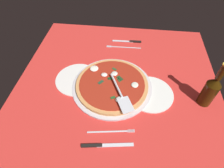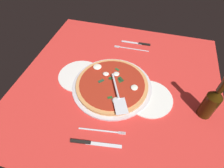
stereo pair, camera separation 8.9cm
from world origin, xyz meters
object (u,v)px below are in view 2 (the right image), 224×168
object	(u,v)px
dinner_plate_left	(149,98)
beer_bottle	(211,102)
pizza_server	(118,95)
pizza	(112,84)
place_setting_far	(97,138)
place_setting_near	(135,46)
dinner_plate_right	(80,76)

from	to	relation	value
dinner_plate_left	beer_bottle	distance (cm)	25.85
dinner_plate_left	pizza_server	world-z (taller)	pizza_server
pizza	pizza_server	world-z (taller)	pizza_server
place_setting_far	place_setting_near	bearing A→B (deg)	77.98
pizza_server	dinner_plate_right	bearing A→B (deg)	-139.55
pizza	dinner_plate_left	bearing A→B (deg)	172.27
dinner_plate_left	place_setting_far	world-z (taller)	place_setting_far
dinner_plate_left	place_setting_near	world-z (taller)	place_setting_near
place_setting_far	pizza_server	bearing A→B (deg)	71.44
dinner_plate_left	pizza	bearing A→B (deg)	-7.73
dinner_plate_left	place_setting_near	xyz separation A→B (cm)	(13.73, -37.55, -0.15)
dinner_plate_right	place_setting_near	world-z (taller)	place_setting_near
dinner_plate_left	pizza_server	bearing A→B (deg)	19.41
pizza	place_setting_near	size ratio (longest dim) A/B	1.63
dinner_plate_left	place_setting_far	bearing A→B (deg)	54.97
pizza	beer_bottle	world-z (taller)	beer_bottle
pizza	place_setting_far	bearing A→B (deg)	92.40
place_setting_near	beer_bottle	bearing A→B (deg)	132.52
dinner_plate_left	pizza_server	distance (cm)	15.41
dinner_plate_left	pizza_server	xyz separation A→B (cm)	(14.00, 4.93, 4.15)
pizza_server	place_setting_near	size ratio (longest dim) A/B	1.03
place_setting_near	pizza	bearing A→B (deg)	80.42
dinner_plate_right	place_setting_near	xyz separation A→B (cm)	(-23.12, -32.34, -0.15)
place_setting_near	beer_bottle	world-z (taller)	beer_bottle
dinner_plate_right	place_setting_far	size ratio (longest dim) A/B	1.10
place_setting_near	place_setting_far	bearing A→B (deg)	85.03
dinner_plate_left	pizza	world-z (taller)	pizza
place_setting_near	dinner_plate_left	bearing A→B (deg)	108.61
place_setting_far	beer_bottle	world-z (taller)	beer_bottle
pizza_server	place_setting_far	size ratio (longest dim) A/B	1.09
dinner_plate_right	place_setting_far	distance (cm)	35.89
dinner_plate_right	pizza	xyz separation A→B (cm)	(-18.14, 2.67, 1.72)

